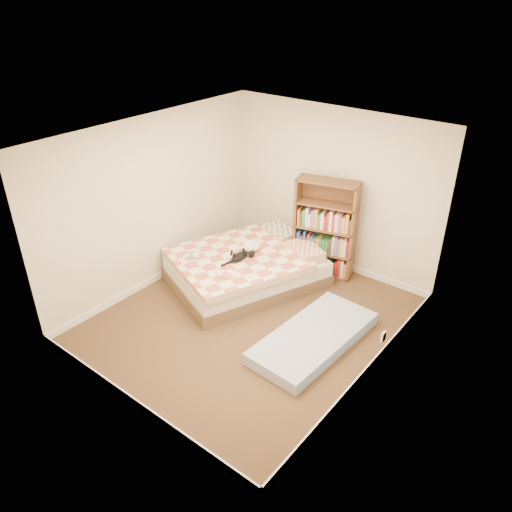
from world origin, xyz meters
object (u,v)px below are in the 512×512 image
Objects in this scene: bed at (248,267)px; floor_mattress at (314,338)px; bookshelf at (325,240)px; white_dog at (251,246)px; black_cat at (241,256)px.

bed is 1.69m from floor_mattress.
bed is at bearing 161.92° from floor_mattress.
bookshelf is 4.53× the size of white_dog.
floor_mattress is 1.79m from white_dog.
bed is at bearing 134.29° from black_cat.
bed is 0.34m from white_dog.
black_cat is at bearing -134.57° from bookshelf.
bookshelf reaches higher than white_dog.
bookshelf reaches higher than bed.
bookshelf is at bearing 60.12° from white_dog.
black_cat is 1.66× the size of white_dog.
floor_mattress is at bearing 0.30° from bed.
white_dog is (-0.00, 0.08, 0.33)m from bed.
bed is 7.52× the size of white_dog.
floor_mattress is at bearing 18.51° from black_cat.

